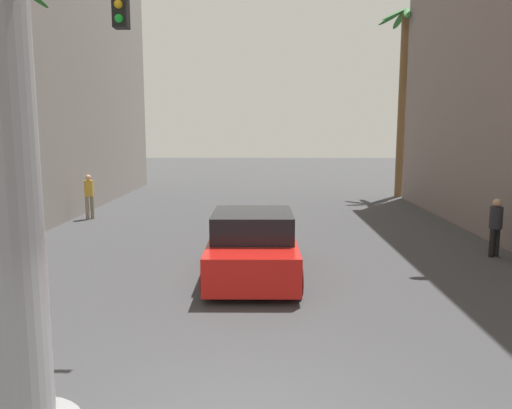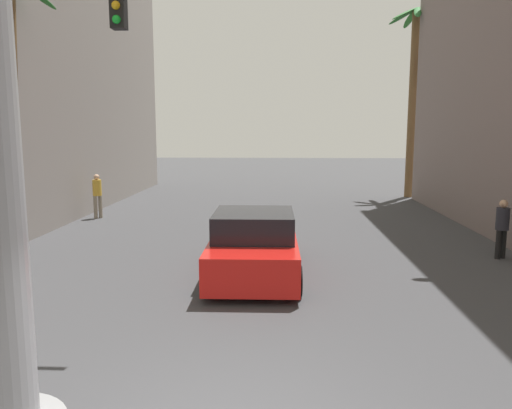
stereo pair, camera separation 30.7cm
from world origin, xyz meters
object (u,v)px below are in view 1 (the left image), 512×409
(palm_tree_mid_left, at_px, (1,75))
(palm_tree_far_right, at_px, (403,85))
(pedestrian_mid_right, at_px, (496,223))
(pedestrian_far_left, at_px, (89,193))
(car_lead, at_px, (253,245))

(palm_tree_mid_left, xyz_separation_m, palm_tree_far_right, (14.60, 11.40, 0.71))
(pedestrian_mid_right, bearing_deg, pedestrian_far_left, 156.66)
(pedestrian_far_left, bearing_deg, car_lead, -48.55)
(palm_tree_far_right, bearing_deg, palm_tree_mid_left, -142.02)
(car_lead, xyz_separation_m, palm_tree_far_right, (7.30, 14.30, 5.01))
(palm_tree_far_right, bearing_deg, pedestrian_far_left, -153.38)
(palm_tree_mid_left, height_order, palm_tree_far_right, palm_tree_far_right)
(car_lead, distance_m, palm_tree_mid_left, 8.95)
(car_lead, relative_size, palm_tree_far_right, 0.51)
(palm_tree_far_right, distance_m, pedestrian_far_left, 16.15)
(pedestrian_mid_right, bearing_deg, palm_tree_mid_left, 175.17)
(car_lead, height_order, pedestrian_mid_right, pedestrian_mid_right)
(pedestrian_mid_right, distance_m, pedestrian_far_left, 14.25)
(car_lead, height_order, pedestrian_far_left, pedestrian_far_left)
(car_lead, xyz_separation_m, pedestrian_mid_right, (6.56, 1.73, 0.23))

